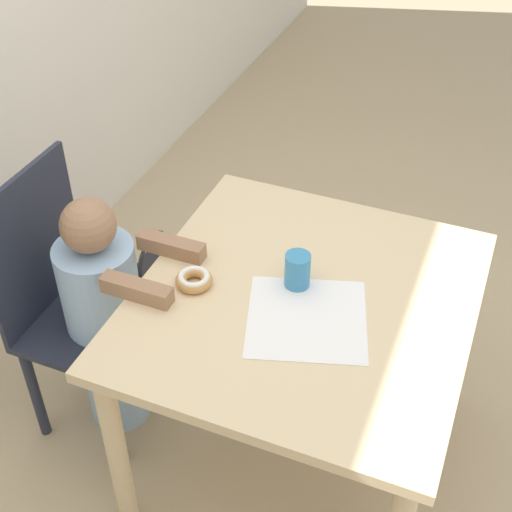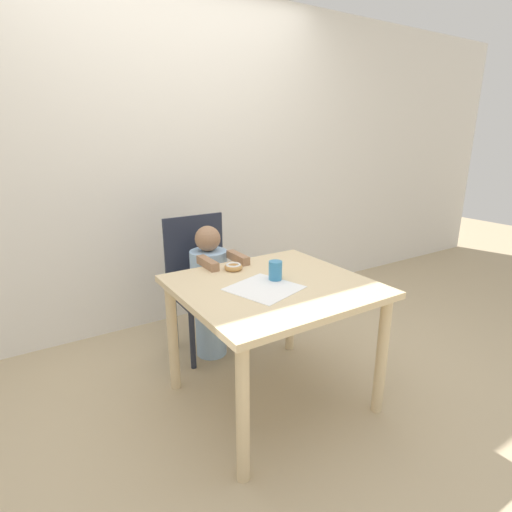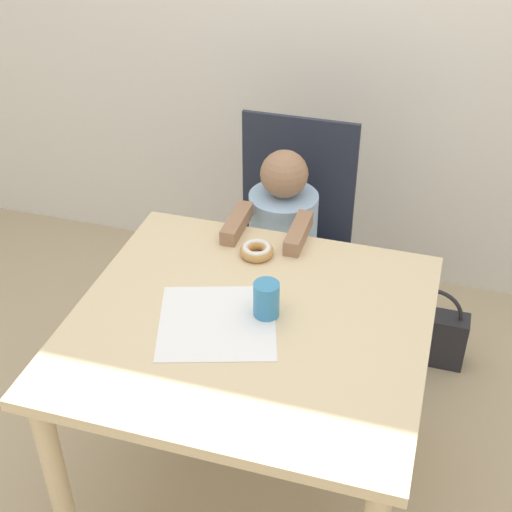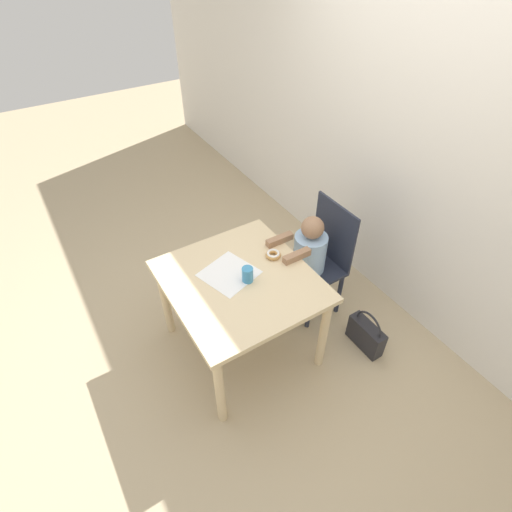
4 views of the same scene
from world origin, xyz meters
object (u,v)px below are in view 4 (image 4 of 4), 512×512
at_px(chair, 320,258).
at_px(cup, 248,275).
at_px(donut, 273,254).
at_px(handbag, 366,334).
at_px(child_figure, 308,267).

relative_size(chair, cup, 8.85).
distance_m(donut, handbag, 0.95).
height_order(child_figure, cup, child_figure).
xyz_separation_m(chair, cup, (0.11, -0.72, 0.28)).
bearing_deg(chair, cup, -81.36).
height_order(child_figure, donut, child_figure).
bearing_deg(handbag, cup, -120.84).
xyz_separation_m(child_figure, donut, (0.00, -0.33, 0.28)).
distance_m(child_figure, donut, 0.43).
height_order(donut, cup, cup).
bearing_deg(handbag, child_figure, -164.38).
bearing_deg(child_figure, donut, -89.87).
xyz_separation_m(child_figure, handbag, (0.56, 0.16, -0.33)).
xyz_separation_m(chair, handbag, (0.56, 0.04, -0.36)).
height_order(chair, handbag, chair).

